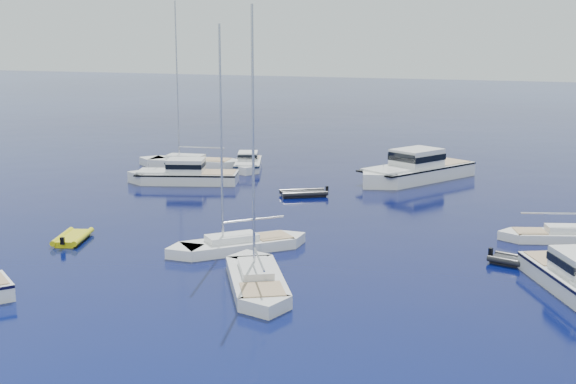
% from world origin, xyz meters
% --- Properties ---
extents(ground, '(400.00, 400.00, 0.00)m').
position_xyz_m(ground, '(0.00, 0.00, 0.00)').
color(ground, navy).
rests_on(ground, ground).
extents(motor_cruiser_centre, '(11.03, 6.35, 2.77)m').
position_xyz_m(motor_cruiser_centre, '(-16.57, 31.71, 0.00)').
color(motor_cruiser_centre, silver).
rests_on(motor_cruiser_centre, ground).
extents(motor_cruiser_distant, '(10.27, 14.12, 3.62)m').
position_xyz_m(motor_cruiser_distant, '(2.19, 40.42, 0.00)').
color(motor_cruiser_distant, silver).
rests_on(motor_cruiser_distant, ground).
extents(motor_cruiser_horizon, '(5.25, 8.46, 2.13)m').
position_xyz_m(motor_cruiser_horizon, '(-14.30, 40.48, 0.00)').
color(motor_cruiser_horizon, white).
rests_on(motor_cruiser_horizon, ground).
extents(sailboat_fore, '(8.42, 8.61, 14.05)m').
position_xyz_m(sailboat_fore, '(-2.95, 13.75, 0.00)').
color(sailboat_fore, white).
rests_on(sailboat_fore, ground).
extents(sailboat_mid_r, '(7.42, 10.14, 14.98)m').
position_xyz_m(sailboat_mid_r, '(0.90, 7.79, 0.00)').
color(sailboat_mid_r, silver).
rests_on(sailboat_mid_r, ground).
extents(sailboat_centre, '(8.87, 4.85, 12.66)m').
position_xyz_m(sailboat_centre, '(15.44, 23.40, 0.00)').
color(sailboat_centre, white).
rests_on(sailboat_centre, ground).
extents(sailboat_far_l, '(11.69, 4.58, 16.73)m').
position_xyz_m(sailboat_far_l, '(-20.28, 39.73, 0.00)').
color(sailboat_far_l, silver).
rests_on(sailboat_far_l, ground).
extents(tender_yellow, '(3.13, 4.21, 0.95)m').
position_xyz_m(tender_yellow, '(-13.69, 11.87, 0.00)').
color(tender_yellow, '#CFCA0C').
rests_on(tender_yellow, ground).
extents(tender_grey_near, '(3.66, 2.66, 0.95)m').
position_xyz_m(tender_grey_near, '(13.27, 16.72, 0.00)').
color(tender_grey_near, black).
rests_on(tender_grey_near, ground).
extents(tender_grey_far, '(4.47, 3.91, 0.95)m').
position_xyz_m(tender_grey_far, '(-4.77, 30.33, 0.00)').
color(tender_grey_far, black).
rests_on(tender_grey_far, ground).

